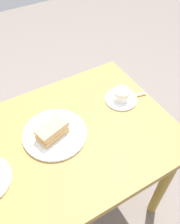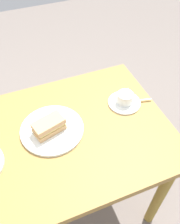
# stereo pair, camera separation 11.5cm
# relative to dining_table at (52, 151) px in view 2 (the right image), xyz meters

# --- Properties ---
(ground_plane) EXTENTS (6.00, 6.00, 0.00)m
(ground_plane) POSITION_rel_dining_table_xyz_m (0.00, 0.00, -0.65)
(ground_plane) COLOR slate
(dining_table) EXTENTS (1.11, 0.72, 0.76)m
(dining_table) POSITION_rel_dining_table_xyz_m (0.00, 0.00, 0.00)
(dining_table) COLOR olive
(dining_table) RESTS_ON ground_plane
(sandwich_plate) EXTENTS (0.29, 0.29, 0.01)m
(sandwich_plate) POSITION_rel_dining_table_xyz_m (0.03, 0.04, 0.11)
(sandwich_plate) COLOR white
(sandwich_plate) RESTS_ON dining_table
(sandwich_front) EXTENTS (0.15, 0.11, 0.06)m
(sandwich_front) POSITION_rel_dining_table_xyz_m (0.01, 0.03, 0.15)
(sandwich_front) COLOR tan
(sandwich_front) RESTS_ON sandwich_plate
(coffee_saucer) EXTENTS (0.16, 0.16, 0.01)m
(coffee_saucer) POSITION_rel_dining_table_xyz_m (0.41, 0.07, 0.11)
(coffee_saucer) COLOR white
(coffee_saucer) RESTS_ON dining_table
(coffee_cup) EXTENTS (0.09, 0.09, 0.06)m
(coffee_cup) POSITION_rel_dining_table_xyz_m (0.41, 0.07, 0.14)
(coffee_cup) COLOR white
(coffee_cup) RESTS_ON coffee_saucer
(spoon) EXTENTS (0.10, 0.04, 0.01)m
(spoon) POSITION_rel_dining_table_xyz_m (0.48, 0.05, 0.12)
(spoon) COLOR silver
(spoon) RESTS_ON coffee_saucer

